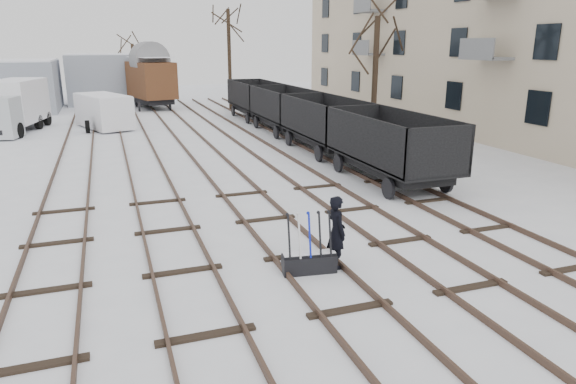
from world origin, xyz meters
The scene contains 15 objects.
ground centered at (0.00, 0.00, 0.00)m, with size 120.00×120.00×0.00m, color white.
tracks centered at (0.00, 13.67, 0.07)m, with size 13.90×52.00×0.16m.
shed_right centered at (-4.00, 40.00, 2.25)m, with size 7.00×6.00×4.50m.
ground_frame centered at (-0.12, -0.99, 0.28)m, with size 1.34×0.58×1.49m.
worker centered at (0.63, -0.89, 0.91)m, with size 0.66×0.43×1.82m, color black.
freight_wagon_a centered at (6.00, 5.88, 1.03)m, with size 2.64×6.60×2.69m.
freight_wagon_b centered at (6.00, 12.28, 1.03)m, with size 2.64×6.60×2.69m.
freight_wagon_c centered at (6.00, 18.68, 1.03)m, with size 2.64×6.60×2.69m.
freight_wagon_d centered at (6.00, 25.08, 1.03)m, with size 2.64×6.60×2.69m.
box_van_wagon centered at (-0.60, 34.09, 2.50)m, with size 4.14×6.14×4.30m.
lorry centered at (-9.80, 24.28, 1.64)m, with size 3.32×7.28×3.18m.
panel_van centered at (-4.57, 23.96, 1.14)m, with size 3.71×5.42×2.20m.
tree_near centered at (9.18, 13.10, 3.35)m, with size 0.30×0.30×6.70m, color black.
tree_far_left centered at (-1.52, 41.31, 2.68)m, with size 0.30×0.30×5.36m, color black.
tree_far_right centered at (5.46, 30.77, 4.01)m, with size 0.30×0.30×8.02m, color black.
Camera 1 is at (-4.37, -11.54, 5.29)m, focal length 32.00 mm.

